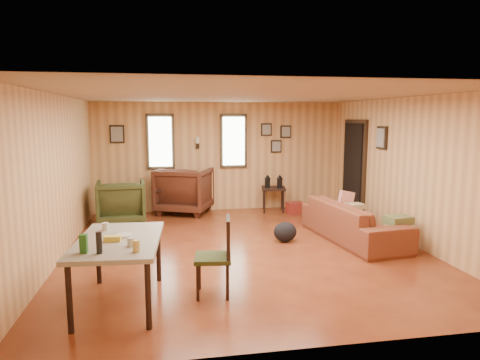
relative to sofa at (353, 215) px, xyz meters
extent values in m
cube|color=brown|center=(-1.91, -0.19, -0.45)|extent=(5.50, 6.00, 0.02)
cube|color=#997C5B|center=(-1.91, -0.19, 1.97)|extent=(5.50, 6.00, 0.02)
cube|color=tan|center=(-1.91, 2.82, 0.76)|extent=(5.50, 0.02, 2.40)
cube|color=tan|center=(-1.91, -3.20, 0.76)|extent=(5.50, 0.02, 2.40)
cube|color=tan|center=(-4.67, -0.19, 0.76)|extent=(0.02, 6.00, 2.40)
cube|color=tan|center=(0.85, -0.19, 0.76)|extent=(0.02, 6.00, 2.40)
cube|color=black|center=(-3.21, 2.78, 1.11)|extent=(0.60, 0.05, 1.20)
cube|color=#E0F2D1|center=(-3.21, 2.74, 1.11)|extent=(0.48, 0.04, 1.06)
cube|color=black|center=(-1.61, 2.78, 1.11)|extent=(0.60, 0.05, 1.20)
cube|color=#E0F2D1|center=(-1.61, 2.74, 1.11)|extent=(0.48, 0.04, 1.06)
cube|color=black|center=(-2.41, 2.76, 1.01)|extent=(0.07, 0.05, 0.12)
cylinder|color=silver|center=(-2.41, 2.70, 1.14)|extent=(0.07, 0.07, 0.14)
cube|color=black|center=(0.81, 1.76, 0.56)|extent=(0.06, 1.00, 2.05)
cube|color=black|center=(0.77, 1.76, 0.56)|extent=(0.04, 0.82, 1.90)
cube|color=black|center=(-0.86, 2.78, 1.36)|extent=(0.24, 0.04, 0.28)
cube|color=#9E998C|center=(-0.86, 2.75, 1.36)|extent=(0.19, 0.02, 0.22)
cube|color=black|center=(-0.41, 2.78, 1.31)|extent=(0.24, 0.04, 0.28)
cube|color=#9E998C|center=(-0.41, 2.75, 1.31)|extent=(0.19, 0.02, 0.22)
cube|color=black|center=(-0.63, 2.78, 0.98)|extent=(0.24, 0.04, 0.28)
cube|color=#9E998C|center=(-0.63, 2.75, 0.98)|extent=(0.19, 0.02, 0.22)
cube|color=black|center=(-4.11, 2.78, 1.28)|extent=(0.30, 0.04, 0.38)
cube|color=#9E998C|center=(-4.11, 2.75, 1.28)|extent=(0.24, 0.02, 0.31)
cube|color=black|center=(0.81, 0.66, 1.26)|extent=(0.04, 0.34, 0.42)
cube|color=#9E998C|center=(0.78, 0.66, 1.26)|extent=(0.02, 0.27, 0.34)
imported|color=brown|center=(0.00, 0.00, 0.00)|extent=(0.91, 2.29, 0.87)
imported|color=#472115|center=(-2.72, 2.61, 0.12)|extent=(1.37, 1.34, 1.11)
imported|color=#313819|center=(-4.00, 1.91, 0.03)|extent=(0.98, 0.93, 0.93)
cube|color=black|center=(-3.10, 2.56, 0.10)|extent=(0.55, 0.50, 0.04)
cube|color=black|center=(-3.10, 2.56, -0.26)|extent=(0.50, 0.45, 0.03)
cylinder|color=black|center=(-3.33, 2.37, -0.17)|extent=(0.04, 0.04, 0.53)
cylinder|color=black|center=(-2.88, 2.36, -0.17)|extent=(0.04, 0.04, 0.53)
cylinder|color=black|center=(-3.32, 2.76, -0.17)|extent=(0.04, 0.04, 0.53)
cylinder|color=black|center=(-2.87, 2.75, -0.17)|extent=(0.04, 0.04, 0.53)
cube|color=brown|center=(-3.22, 2.56, 0.19)|extent=(0.10, 0.02, 0.13)
cube|color=brown|center=(-3.00, 2.56, 0.18)|extent=(0.09, 0.02, 0.12)
cube|color=black|center=(-0.77, 2.42, 0.08)|extent=(0.61, 0.61, 0.04)
cylinder|color=black|center=(-1.02, 2.26, -0.18)|extent=(0.04, 0.04, 0.52)
cylinder|color=black|center=(-0.61, 2.18, -0.18)|extent=(0.04, 0.04, 0.52)
cylinder|color=black|center=(-0.94, 2.66, -0.18)|extent=(0.04, 0.04, 0.52)
cylinder|color=black|center=(-0.53, 2.58, -0.18)|extent=(0.04, 0.04, 0.52)
cube|color=black|center=(-0.91, 2.45, 0.19)|extent=(0.13, 0.13, 0.19)
cone|color=black|center=(-0.91, 2.45, 0.34)|extent=(0.18, 0.18, 0.10)
cube|color=black|center=(-0.64, 2.40, 0.19)|extent=(0.13, 0.13, 0.19)
cone|color=black|center=(-0.64, 2.40, 0.34)|extent=(0.18, 0.18, 0.10)
cube|color=maroon|center=(-0.37, 2.09, -0.31)|extent=(0.39, 0.31, 0.26)
ellipsoid|color=black|center=(-1.17, 0.09, -0.27)|extent=(0.47, 0.42, 0.34)
cube|color=#596136|center=(0.45, -0.64, 0.05)|extent=(0.42, 0.36, 0.12)
cube|color=red|center=(0.20, 0.75, 0.13)|extent=(0.35, 0.14, 0.34)
cube|color=tan|center=(0.26, 0.52, 0.03)|extent=(0.36, 0.30, 0.09)
cube|color=gray|center=(-3.64, -1.92, 0.29)|extent=(0.97, 1.52, 0.05)
cylinder|color=black|center=(-4.05, -2.53, -0.08)|extent=(0.06, 0.06, 0.70)
cylinder|color=black|center=(-3.31, -2.58, -0.08)|extent=(0.06, 0.06, 0.70)
cylinder|color=black|center=(-3.97, -1.26, -0.08)|extent=(0.06, 0.06, 0.70)
cylinder|color=black|center=(-3.23, -1.31, -0.08)|extent=(0.06, 0.06, 0.70)
cylinder|color=#ADABA4|center=(-3.48, -2.23, 0.36)|extent=(0.08, 0.08, 0.09)
cylinder|color=#ADABA4|center=(-3.83, -1.52, 0.36)|extent=(0.08, 0.08, 0.09)
cube|color=#1E531E|center=(-3.92, -2.37, 0.41)|extent=(0.07, 0.07, 0.19)
cylinder|color=black|center=(-3.77, -2.42, 0.42)|extent=(0.06, 0.06, 0.22)
cylinder|color=#AF9545|center=(-3.42, -2.43, 0.37)|extent=(0.07, 0.07, 0.12)
cylinder|color=#ADABA4|center=(-3.58, -1.83, 0.32)|extent=(0.21, 0.21, 0.02)
cube|color=gold|center=(-3.69, -2.02, 0.34)|extent=(0.18, 0.09, 0.06)
cube|color=#313819|center=(-2.60, -1.86, 0.01)|extent=(0.47, 0.47, 0.05)
cube|color=black|center=(-2.42, -1.88, 0.26)|extent=(0.09, 0.40, 0.46)
cylinder|color=black|center=(-2.79, -2.00, -0.22)|extent=(0.04, 0.04, 0.44)
cylinder|color=black|center=(-2.45, -2.05, -0.22)|extent=(0.04, 0.04, 0.44)
cylinder|color=black|center=(-2.74, -1.67, -0.22)|extent=(0.04, 0.04, 0.44)
cylinder|color=black|center=(-2.41, -1.71, -0.22)|extent=(0.04, 0.04, 0.44)
camera|label=1|loc=(-3.11, -6.63, 1.63)|focal=32.00mm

